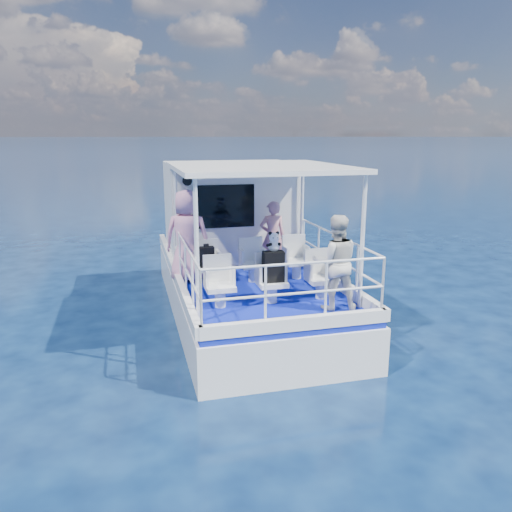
{
  "coord_description": "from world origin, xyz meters",
  "views": [
    {
      "loc": [
        -2.32,
        -8.92,
        3.7
      ],
      "look_at": [
        -0.1,
        -0.4,
        1.56
      ],
      "focal_mm": 35.0,
      "sensor_mm": 36.0,
      "label": 1
    }
  ],
  "objects_px": {
    "backpack_center": "(273,267)",
    "panda": "(274,241)",
    "passenger_port_fwd": "(187,236)",
    "passenger_stbd_aft": "(335,263)"
  },
  "relations": [
    {
      "from": "passenger_port_fwd",
      "to": "backpack_center",
      "type": "relative_size",
      "value": 3.44
    },
    {
      "from": "passenger_port_fwd",
      "to": "passenger_stbd_aft",
      "type": "distance_m",
      "value": 3.06
    },
    {
      "from": "passenger_stbd_aft",
      "to": "panda",
      "type": "height_order",
      "value": "passenger_stbd_aft"
    },
    {
      "from": "passenger_port_fwd",
      "to": "panda",
      "type": "distance_m",
      "value": 2.07
    },
    {
      "from": "passenger_port_fwd",
      "to": "panda",
      "type": "height_order",
      "value": "passenger_port_fwd"
    },
    {
      "from": "backpack_center",
      "to": "panda",
      "type": "bearing_deg",
      "value": 61.52
    },
    {
      "from": "passenger_port_fwd",
      "to": "backpack_center",
      "type": "distance_m",
      "value": 2.09
    },
    {
      "from": "passenger_port_fwd",
      "to": "passenger_stbd_aft",
      "type": "relative_size",
      "value": 1.15
    },
    {
      "from": "passenger_port_fwd",
      "to": "passenger_stbd_aft",
      "type": "xyz_separation_m",
      "value": [
        2.14,
        -2.19,
        -0.12
      ]
    },
    {
      "from": "backpack_center",
      "to": "panda",
      "type": "distance_m",
      "value": 0.43
    }
  ]
}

